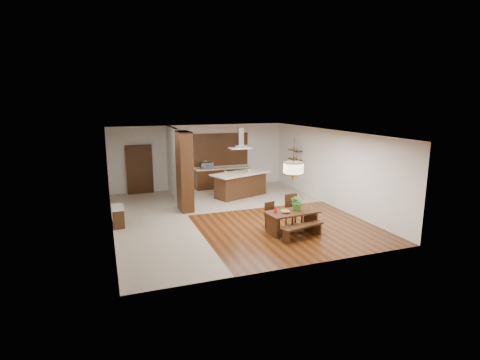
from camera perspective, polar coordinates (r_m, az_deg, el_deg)
name	(u,v)px	position (r m, az deg, el deg)	size (l,w,h in m)	color
room_shell	(232,157)	(12.80, -1.26, 3.46)	(9.00, 9.04, 2.92)	#3B1B0A
tile_hallway	(153,224)	(12.69, -13.12, -6.50)	(2.50, 9.00, 0.01)	#B1A493
tile_kitchen	(241,195)	(15.94, 0.10, -2.37)	(5.50, 4.00, 0.01)	#B1A493
soffit_band	(232,133)	(12.71, -1.28, 7.13)	(8.00, 9.00, 0.02)	#411F10
partition_pier	(185,172)	(13.69, -8.45, 1.29)	(0.45, 1.00, 2.90)	black
partition_stub	(174,163)	(15.72, -10.03, 2.62)	(0.18, 2.40, 2.90)	silver
hallway_console	(118,216)	(12.72, -18.06, -5.29)	(0.37, 0.88, 0.63)	black
hallway_doorway	(140,170)	(16.69, -15.06, 1.54)	(1.10, 0.20, 2.10)	black
rear_counter	(223,178)	(17.32, -2.63, 0.38)	(2.60, 0.62, 0.95)	black
kitchen_window	(221,149)	(17.35, -2.93, 4.67)	(2.60, 0.08, 1.50)	#A36831
shelf_lower	(295,159)	(16.81, 8.40, 3.11)	(0.26, 0.90, 0.04)	black
shelf_upper	(295,151)	(16.76, 8.44, 4.46)	(0.26, 0.90, 0.04)	black
dining_table	(292,217)	(11.59, 7.92, -5.58)	(1.65, 0.93, 0.66)	black
dining_bench	(302,232)	(11.23, 9.49, -7.75)	(1.44, 0.31, 0.40)	black
dining_chair_left	(273,216)	(11.80, 5.00, -5.50)	(0.38, 0.38, 0.85)	black
dining_chair_right	(294,210)	(12.18, 8.25, -4.61)	(0.45, 0.45, 1.02)	black
pendant_lantern	(294,160)	(11.18, 8.18, 3.04)	(0.64, 0.64, 1.31)	#FFF4C3
foliage_plant	(297,202)	(11.65, 8.74, -3.28)	(0.47, 0.41, 0.52)	#337627
fruit_bowl	(285,212)	(11.36, 6.95, -4.83)	(0.25, 0.25, 0.06)	beige
napkin_cone	(275,210)	(11.27, 5.42, -4.51)	(0.14, 0.14, 0.22)	#B90D0E
gold_ornament	(310,208)	(11.76, 10.60, -4.27)	(0.07, 0.07, 0.10)	gold
kitchen_island	(240,184)	(15.68, 0.07, -0.65)	(2.71, 1.85, 1.03)	black
range_hood	(240,138)	(15.37, 0.06, 6.41)	(0.90, 0.55, 0.87)	silver
island_cup	(249,171)	(15.63, 1.41, 1.38)	(0.14, 0.14, 0.11)	silver
microwave	(207,165)	(16.98, -5.09, 2.24)	(0.53, 0.36, 0.29)	#B0B1B7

